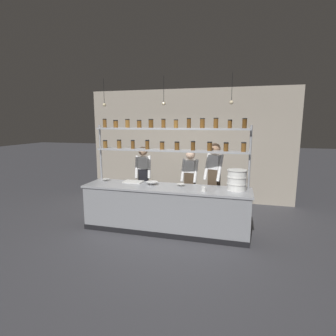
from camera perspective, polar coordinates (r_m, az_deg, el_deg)
name	(u,v)px	position (r m, az deg, el deg)	size (l,w,h in m)	color
ground_plane	(165,230)	(5.53, -0.55, -13.39)	(40.00, 40.00, 0.00)	#3D3D42
back_wall	(188,145)	(7.44, 4.39, 4.92)	(5.75, 0.12, 3.10)	#9E9384
prep_counter	(165,209)	(5.37, -0.57, -8.88)	(3.35, 0.76, 0.92)	gray
spice_shelf_unit	(170,141)	(5.42, 0.38, 5.95)	(3.24, 0.28, 2.28)	#999BA0
chef_left	(143,177)	(6.13, -5.37, -1.88)	(0.41, 0.33, 1.64)	black
chef_center	(190,181)	(5.86, 4.80, -2.75)	(0.38, 0.30, 1.59)	black
chef_right	(214,178)	(5.63, 9.99, -2.12)	(0.42, 0.36, 1.77)	black
container_stack	(237,180)	(5.12, 14.76, -2.52)	(0.37, 0.37, 0.39)	white
cutting_board	(133,182)	(5.67, -7.56, -2.97)	(0.40, 0.26, 0.02)	silver
prep_bowl_near_left	(152,183)	(5.40, -3.53, -3.34)	(0.24, 0.24, 0.07)	white
prep_bowl_center_front	(181,185)	(5.30, 2.77, -3.71)	(0.16, 0.16, 0.05)	silver
prep_bowl_center_back	(106,180)	(5.92, -13.38, -2.53)	(0.17, 0.17, 0.05)	silver
serving_cup_front	(204,189)	(4.92, 7.78, -4.56)	(0.08, 0.08, 0.09)	silver
pendant_light_row	(164,103)	(5.11, -0.92, 14.06)	(2.56, 0.07, 0.54)	black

